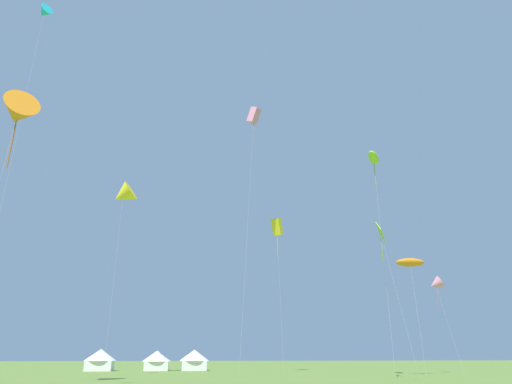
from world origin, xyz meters
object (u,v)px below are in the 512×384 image
kite_cyan_delta (44,13)px  kite_orange_delta (18,113)px  kite_yellow_delta (123,195)px  kite_lime_parafoil (373,158)px  kite_pink_box (254,116)px  festival_tent_center (100,359)px  festival_tent_right (157,360)px  kite_orange_parafoil (410,263)px  festival_tent_left (194,359)px  kite_yellow_box (277,227)px  kite_lime_diamond (381,234)px  kite_pink_delta (435,284)px

kite_cyan_delta → kite_orange_delta: bearing=-72.6°
kite_yellow_delta → kite_lime_parafoil: kite_yellow_delta is taller
kite_pink_box → festival_tent_center: (-19.52, 19.82, -30.83)m
kite_pink_box → festival_tent_center: kite_pink_box is taller
kite_pink_box → festival_tent_right: (-11.43, 19.82, -30.95)m
kite_orange_parafoil → festival_tent_left: size_ratio=2.84×
kite_yellow_box → festival_tent_right: bearing=144.9°
festival_tent_left → kite_lime_diamond: bearing=-61.4°
kite_pink_delta → kite_yellow_delta: (-40.75, 5.05, 11.64)m
kite_yellow_delta → festival_tent_center: size_ratio=5.24×
kite_yellow_delta → kite_orange_delta: kite_yellow_delta is taller
kite_orange_parafoil → kite_yellow_box: (-12.87, 13.16, 7.29)m
kite_pink_delta → kite_lime_diamond: size_ratio=0.79×
kite_orange_parafoil → kite_orange_delta: 42.91m
kite_pink_delta → kite_lime_parafoil: 19.86m
kite_cyan_delta → kite_pink_box: (24.41, 11.29, -3.96)m
kite_lime_parafoil → kite_orange_parafoil: size_ratio=1.85×
kite_pink_delta → kite_cyan_delta: bearing=-165.5°
kite_lime_diamond → festival_tent_center: 45.46m
kite_yellow_delta → kite_lime_parafoil: bearing=-27.8°
kite_yellow_delta → kite_pink_box: kite_pink_box is taller
kite_cyan_delta → kite_lime_diamond: bearing=-0.4°
kite_yellow_delta → kite_orange_delta: bearing=-102.6°
kite_lime_parafoil → festival_tent_right: kite_lime_parafoil is taller
kite_pink_delta → kite_orange_parafoil: kite_orange_parafoil is taller
kite_lime_parafoil → kite_lime_diamond: kite_lime_parafoil is taller
kite_cyan_delta → kite_yellow_box: bearing=34.1°
kite_pink_delta → festival_tent_right: bearing=152.2°
kite_cyan_delta → kite_orange_parafoil: size_ratio=2.90×
kite_yellow_delta → kite_yellow_box: kite_yellow_delta is taller
kite_orange_parafoil → kite_orange_delta: (-39.86, -13.45, 8.45)m
kite_yellow_box → festival_tent_right: size_ratio=4.84×
kite_orange_delta → festival_tent_right: (10.82, 37.98, -19.14)m
kite_lime_parafoil → kite_pink_box: size_ratio=0.71×
kite_lime_diamond → festival_tent_right: (-22.60, 31.33, -12.07)m
kite_orange_delta → kite_lime_parafoil: bearing=14.7°
kite_lime_parafoil → kite_pink_box: bearing=143.4°
kite_orange_delta → kite_pink_box: 31.06m
kite_lime_parafoil → kite_lime_diamond: size_ratio=1.60×
kite_pink_delta → festival_tent_center: (-43.46, 18.62, -9.12)m
festival_tent_center → kite_orange_delta: bearing=-94.1°
kite_pink_delta → festival_tent_center: kite_pink_delta is taller
kite_pink_delta → kite_orange_parafoil: bearing=-137.0°
kite_cyan_delta → kite_pink_delta: 56.15m
festival_tent_center → festival_tent_right: (8.09, 0.00, -0.12)m
kite_pink_box → festival_tent_center: bearing=134.6°
festival_tent_left → kite_yellow_delta: bearing=-128.7°
festival_tent_center → festival_tent_left: size_ratio=1.02×
kite_pink_box → kite_yellow_box: bearing=60.7°
kite_yellow_delta → kite_lime_parafoil: (29.10, -15.36, 0.71)m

